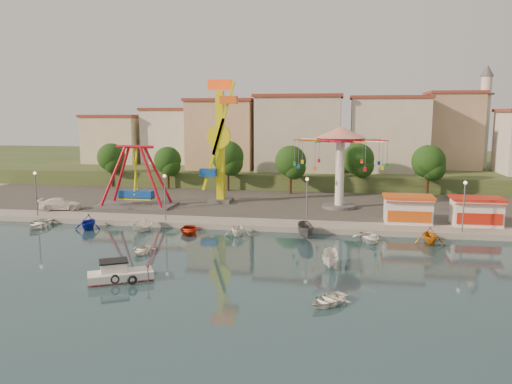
% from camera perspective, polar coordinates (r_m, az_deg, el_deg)
% --- Properties ---
extents(ground, '(200.00, 200.00, 0.00)m').
position_cam_1_polar(ground, '(43.48, -6.17, -7.99)').
color(ground, '#142D37').
rests_on(ground, ground).
extents(quay_deck, '(200.00, 100.00, 0.60)m').
position_cam_1_polar(quay_deck, '(103.34, 3.32, 2.10)').
color(quay_deck, '#9E998E').
rests_on(quay_deck, ground).
extents(asphalt_pad, '(90.00, 28.00, 0.01)m').
position_cam_1_polar(asphalt_pad, '(71.91, 0.40, -0.66)').
color(asphalt_pad, '#4C4944').
rests_on(asphalt_pad, quay_deck).
extents(hill_terrace, '(200.00, 60.00, 3.00)m').
position_cam_1_polar(hill_terrace, '(108.14, 3.63, 3.04)').
color(hill_terrace, '#384C26').
rests_on(hill_terrace, ground).
extents(pirate_ship_ride, '(10.00, 5.00, 8.00)m').
position_cam_1_polar(pirate_ship_ride, '(66.70, -13.57, 1.62)').
color(pirate_ship_ride, '#59595E').
rests_on(pirate_ship_ride, quay_deck).
extents(kamikaze_tower, '(4.15, 3.10, 16.50)m').
position_cam_1_polar(kamikaze_tower, '(67.24, -4.03, 5.49)').
color(kamikaze_tower, '#59595E').
rests_on(kamikaze_tower, quay_deck).
extents(wave_swinger, '(11.60, 11.60, 10.40)m').
position_cam_1_polar(wave_swinger, '(64.21, 9.62, 4.88)').
color(wave_swinger, '#59595E').
rests_on(wave_swinger, quay_deck).
extents(booth_left, '(5.40, 3.78, 3.08)m').
position_cam_1_polar(booth_left, '(57.85, 16.96, -1.86)').
color(booth_left, white).
rests_on(booth_left, quay_deck).
extents(booth_mid, '(5.40, 3.78, 3.08)m').
position_cam_1_polar(booth_mid, '(59.19, 23.87, -2.00)').
color(booth_mid, white).
rests_on(booth_mid, quay_deck).
extents(lamp_post_0, '(0.14, 0.14, 5.00)m').
position_cam_1_polar(lamp_post_0, '(64.52, -23.82, -0.30)').
color(lamp_post_0, '#59595E').
rests_on(lamp_post_0, quay_deck).
extents(lamp_post_1, '(0.14, 0.14, 5.00)m').
position_cam_1_polar(lamp_post_1, '(57.26, -10.35, -0.77)').
color(lamp_post_1, '#59595E').
rests_on(lamp_post_1, quay_deck).
extents(lamp_post_2, '(0.14, 0.14, 5.00)m').
position_cam_1_polar(lamp_post_2, '(53.91, 5.83, -1.27)').
color(lamp_post_2, '#59595E').
rests_on(lamp_post_2, quay_deck).
extents(lamp_post_3, '(0.14, 0.14, 5.00)m').
position_cam_1_polar(lamp_post_3, '(55.19, 22.64, -1.68)').
color(lamp_post_3, '#59595E').
rests_on(lamp_post_3, quay_deck).
extents(tree_0, '(4.60, 4.60, 7.19)m').
position_cam_1_polar(tree_0, '(85.92, -16.20, 3.83)').
color(tree_0, '#382314').
rests_on(tree_0, quay_deck).
extents(tree_1, '(4.35, 4.35, 6.80)m').
position_cam_1_polar(tree_1, '(81.37, -10.07, 3.59)').
color(tree_1, '#382314').
rests_on(tree_1, quay_deck).
extents(tree_2, '(5.02, 5.02, 7.85)m').
position_cam_1_polar(tree_2, '(78.06, -3.25, 4.02)').
color(tree_2, '#382314').
rests_on(tree_2, quay_deck).
extents(tree_3, '(4.68, 4.68, 7.32)m').
position_cam_1_polar(tree_3, '(75.03, 3.97, 3.53)').
color(tree_3, '#382314').
rests_on(tree_3, quay_deck).
extents(tree_4, '(4.86, 4.86, 7.60)m').
position_cam_1_polar(tree_4, '(77.63, 11.58, 3.70)').
color(tree_4, '#382314').
rests_on(tree_4, quay_deck).
extents(tree_5, '(4.83, 4.83, 7.54)m').
position_cam_1_polar(tree_5, '(76.79, 19.11, 3.30)').
color(tree_5, '#382314').
rests_on(tree_5, quay_deck).
extents(building_0, '(9.26, 9.53, 11.87)m').
position_cam_1_polar(building_0, '(97.13, -17.87, 6.36)').
color(building_0, beige).
rests_on(building_0, hill_terrace).
extents(building_1, '(12.33, 9.01, 8.63)m').
position_cam_1_polar(building_1, '(97.23, -10.03, 5.70)').
color(building_1, silver).
rests_on(building_1, hill_terrace).
extents(building_2, '(11.95, 9.28, 11.23)m').
position_cam_1_polar(building_2, '(94.09, -2.33, 6.51)').
color(building_2, tan).
rests_on(building_2, hill_terrace).
extents(building_3, '(12.59, 10.50, 9.20)m').
position_cam_1_polar(building_3, '(89.09, 5.98, 5.68)').
color(building_3, beige).
rests_on(building_3, hill_terrace).
extents(building_4, '(10.75, 9.23, 9.24)m').
position_cam_1_polar(building_4, '(92.58, 14.51, 5.58)').
color(building_4, beige).
rests_on(building_4, hill_terrace).
extents(building_5, '(12.77, 10.96, 11.21)m').
position_cam_1_polar(building_5, '(92.71, 22.89, 5.78)').
color(building_5, tan).
rests_on(building_5, hill_terrace).
extents(minaret, '(2.80, 2.80, 18.00)m').
position_cam_1_polar(minaret, '(97.05, 24.65, 8.11)').
color(minaret, silver).
rests_on(minaret, hill_terrace).
extents(cabin_motorboat, '(5.09, 3.90, 1.69)m').
position_cam_1_polar(cabin_motorboat, '(39.98, -15.38, -9.12)').
color(cabin_motorboat, white).
rests_on(cabin_motorboat, ground).
extents(rowboat_a, '(2.44, 3.26, 0.64)m').
position_cam_1_polar(rowboat_a, '(46.97, -13.00, -6.47)').
color(rowboat_a, white).
rests_on(rowboat_a, ground).
extents(rowboat_b, '(3.82, 4.00, 0.67)m').
position_cam_1_polar(rowboat_b, '(34.42, 8.22, -12.08)').
color(rowboat_b, white).
rests_on(rowboat_b, ground).
extents(skiff, '(1.45, 3.61, 1.38)m').
position_cam_1_polar(skiff, '(42.23, 8.52, -7.57)').
color(skiff, white).
rests_on(skiff, ground).
extents(van, '(5.49, 3.58, 1.48)m').
position_cam_1_polar(van, '(67.61, -21.42, -1.28)').
color(van, white).
rests_on(van, quay_deck).
extents(moored_boat_0, '(3.48, 4.54, 0.88)m').
position_cam_1_polar(moored_boat_0, '(61.14, -23.56, -3.30)').
color(moored_boat_0, white).
rests_on(moored_boat_0, ground).
extents(moored_boat_1, '(3.23, 3.61, 1.72)m').
position_cam_1_polar(moored_boat_1, '(58.00, -18.64, -3.23)').
color(moored_boat_1, '#1324AE').
rests_on(moored_boat_1, ground).
extents(moored_boat_2, '(2.15, 3.76, 1.37)m').
position_cam_1_polar(moored_boat_2, '(55.36, -12.91, -3.73)').
color(moored_boat_2, white).
rests_on(moored_boat_2, ground).
extents(moored_boat_3, '(3.55, 4.32, 0.78)m').
position_cam_1_polar(moored_boat_3, '(53.64, -7.72, -4.32)').
color(moored_boat_3, '#AF250E').
rests_on(moored_boat_3, ground).
extents(moored_boat_4, '(2.97, 3.36, 1.65)m').
position_cam_1_polar(moored_boat_4, '(52.20, -2.09, -4.12)').
color(moored_boat_4, white).
rests_on(moored_boat_4, ground).
extents(moored_boat_5, '(2.30, 4.39, 1.61)m').
position_cam_1_polar(moored_boat_5, '(51.24, 5.72, -4.43)').
color(moored_boat_5, '#515055').
rests_on(moored_boat_5, ground).
extents(moored_boat_6, '(3.52, 4.39, 0.81)m').
position_cam_1_polar(moored_boat_6, '(51.30, 12.82, -5.06)').
color(moored_boat_6, white).
rests_on(moored_boat_6, ground).
extents(moored_boat_7, '(2.94, 3.38, 1.75)m').
position_cam_1_polar(moored_boat_7, '(51.84, 19.25, -4.66)').
color(moored_boat_7, orange).
rests_on(moored_boat_7, ground).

